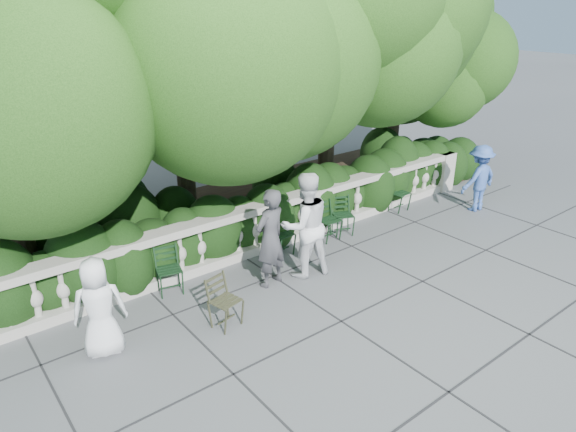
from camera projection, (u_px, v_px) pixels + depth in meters
ground at (323, 285)px, 9.06m from camera, size 90.00×90.00×0.00m
balustrade at (263, 227)px, 10.17m from camera, size 12.00×0.44×1.00m
shrub_hedge at (232, 230)px, 11.23m from camera, size 15.00×2.60×1.70m
tree_canopy at (247, 37)px, 10.21m from camera, size 15.04×6.52×6.78m
chair_a at (173, 297)px, 8.72m from camera, size 0.55×0.58×0.84m
chair_c at (333, 242)px, 10.67m from camera, size 0.45×0.49×0.84m
chair_d at (287, 257)px, 10.04m from camera, size 0.47×0.51×0.84m
chair_e at (344, 237)px, 10.90m from camera, size 0.60×0.62×0.84m
chair_f at (403, 212)px, 12.16m from camera, size 0.47×0.51×0.84m
chair_weathered at (233, 329)px, 7.86m from camera, size 0.53×0.57×0.84m
person_businessman at (99, 308)px, 7.07m from camera, size 0.84×0.68×1.49m
person_woman_grey at (270, 238)px, 8.77m from camera, size 0.73×0.55×1.78m
person_casual_man at (305, 225)px, 9.08m from camera, size 1.08×0.92×1.95m
person_older_blue at (479, 178)px, 12.00m from camera, size 1.07×0.67×1.58m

